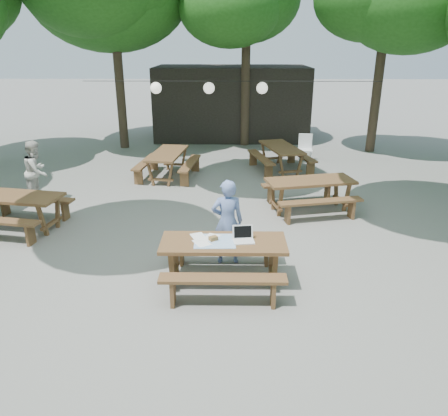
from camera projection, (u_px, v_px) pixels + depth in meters
name	position (u px, v px, depth m)	size (l,w,h in m)	color
ground	(207.00, 248.00, 8.38)	(80.00, 80.00, 0.00)	#64635F
pavilion	(232.00, 102.00, 17.68)	(6.00, 3.00, 2.80)	black
main_picnic_table	(223.00, 262.00, 7.06)	(2.00, 1.58, 0.75)	brown
picnic_table_nw	(15.00, 211.00, 9.14)	(2.15, 1.89, 0.75)	brown
picnic_table_ne	(309.00, 195.00, 10.13)	(2.19, 1.95, 0.75)	brown
picnic_table_far_w	(168.00, 165.00, 12.59)	(1.80, 2.08, 0.75)	brown
picnic_table_far_e	(281.00, 158.00, 13.31)	(2.00, 2.23, 0.75)	brown
woman	(227.00, 222.00, 7.63)	(0.56, 0.37, 1.54)	#677FBC
second_person	(37.00, 172.00, 10.60)	(0.74, 0.58, 1.52)	beige
plastic_chair	(305.00, 154.00, 14.29)	(0.47, 0.47, 0.90)	white
laptop	(243.00, 237.00, 6.94)	(0.36, 0.30, 0.24)	white
tabletop_clutter	(214.00, 240.00, 6.93)	(0.76, 0.61, 0.08)	#3D85D0
paper_lanterns	(209.00, 88.00, 13.13)	(9.00, 0.34, 0.38)	black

